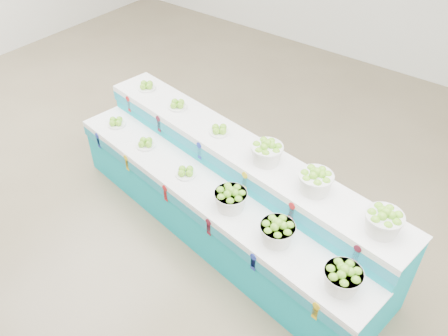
{
  "coord_description": "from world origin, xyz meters",
  "views": [
    {
      "loc": [
        3.16,
        -2.68,
        3.92
      ],
      "look_at": [
        0.94,
        0.22,
        0.87
      ],
      "focal_mm": 37.2,
      "sensor_mm": 36.0,
      "label": 1
    }
  ],
  "objects_px": {
    "basket_upper_right": "(383,221)",
    "display_stand": "(224,194)",
    "plate_upper_mid": "(177,104)",
    "basket_lower_left": "(231,198)"
  },
  "relations": [
    {
      "from": "display_stand",
      "to": "plate_upper_mid",
      "type": "xyz_separation_m",
      "value": [
        -0.98,
        0.4,
        0.56
      ]
    },
    {
      "from": "basket_lower_left",
      "to": "basket_upper_right",
      "type": "bearing_deg",
      "value": 12.35
    },
    {
      "from": "plate_upper_mid",
      "to": "basket_upper_right",
      "type": "bearing_deg",
      "value": -8.53
    },
    {
      "from": "display_stand",
      "to": "plate_upper_mid",
      "type": "relative_size",
      "value": 18.05
    },
    {
      "from": "display_stand",
      "to": "basket_upper_right",
      "type": "relative_size",
      "value": 12.35
    },
    {
      "from": "plate_upper_mid",
      "to": "basket_upper_right",
      "type": "distance_m",
      "value": 2.66
    },
    {
      "from": "display_stand",
      "to": "basket_lower_left",
      "type": "xyz_separation_m",
      "value": [
        0.31,
        -0.29,
        0.33
      ]
    },
    {
      "from": "basket_lower_left",
      "to": "plate_upper_mid",
      "type": "distance_m",
      "value": 1.48
    },
    {
      "from": "basket_lower_left",
      "to": "basket_upper_right",
      "type": "height_order",
      "value": "basket_upper_right"
    },
    {
      "from": "basket_upper_right",
      "to": "display_stand",
      "type": "bearing_deg",
      "value": -179.98
    }
  ]
}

